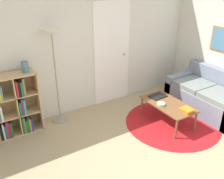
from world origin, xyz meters
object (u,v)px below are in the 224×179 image
(laptop, at_px, (158,96))
(bowl, at_px, (161,104))
(bookshelf, at_px, (3,109))
(couch, at_px, (210,97))
(vase_on_shelf, at_px, (25,67))
(coffee_table, at_px, (168,105))
(floor_lamp, at_px, (53,45))

(laptop, xyz_separation_m, bowl, (-0.17, -0.28, 0.01))
(bookshelf, height_order, couch, bookshelf)
(bookshelf, height_order, laptop, bookshelf)
(bowl, relative_size, vase_on_shelf, 0.84)
(bookshelf, bearing_deg, vase_on_shelf, -0.38)
(coffee_table, bearing_deg, floor_lamp, 146.03)
(laptop, bearing_deg, vase_on_shelf, 159.21)
(floor_lamp, height_order, bowl, floor_lamp)
(bookshelf, bearing_deg, bowl, -24.47)
(floor_lamp, distance_m, laptop, 2.10)
(couch, relative_size, laptop, 4.95)
(floor_lamp, height_order, laptop, floor_lamp)
(vase_on_shelf, bearing_deg, floor_lamp, -1.68)
(laptop, height_order, bowl, bowl)
(floor_lamp, xyz_separation_m, vase_on_shelf, (-0.48, 0.01, -0.29))
(coffee_table, xyz_separation_m, bowl, (-0.15, 0.02, 0.06))
(bowl, bearing_deg, couch, -4.78)
(coffee_table, bearing_deg, laptop, 86.44)
(floor_lamp, xyz_separation_m, coffee_table, (1.63, -1.10, -1.08))
(couch, bearing_deg, bowl, 175.22)
(laptop, relative_size, bowl, 2.13)
(coffee_table, distance_m, bowl, 0.16)
(bookshelf, distance_m, vase_on_shelf, 0.77)
(vase_on_shelf, bearing_deg, laptop, -20.79)
(floor_lamp, bearing_deg, bookshelf, 178.94)
(couch, xyz_separation_m, vase_on_shelf, (-3.16, 1.19, 0.86))
(laptop, xyz_separation_m, vase_on_shelf, (-2.13, 0.81, 0.74))
(floor_lamp, bearing_deg, couch, -23.72)
(bookshelf, xyz_separation_m, couch, (3.60, -1.19, -0.23))
(couch, height_order, vase_on_shelf, vase_on_shelf)
(bookshelf, bearing_deg, couch, -18.34)
(couch, bearing_deg, bookshelf, 161.66)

